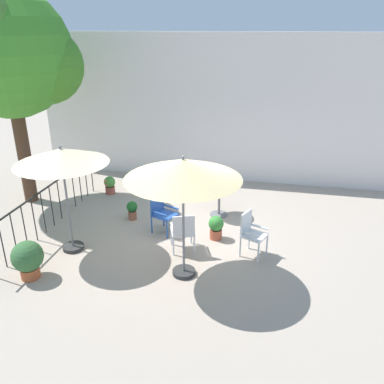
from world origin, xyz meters
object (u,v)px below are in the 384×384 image
object	(u,v)px
potted_plant_0	(132,209)
potted_plant_2	(110,185)
shade_tree	(10,52)
potted_plant_3	(28,258)
patio_chair_0	(162,210)
patio_chair_2	(251,231)
patio_umbrella_0	(183,170)
cafe_table_0	(219,196)
potted_plant_1	(216,227)
patio_umbrella_1	(61,158)
patio_chair_1	(183,230)

from	to	relation	value
potted_plant_0	potted_plant_2	distance (m)	1.82
shade_tree	potted_plant_3	size ratio (longest dim) A/B	7.08
shade_tree	potted_plant_3	bearing A→B (deg)	-58.94
shade_tree	potted_plant_0	distance (m)	4.70
patio_chair_0	potted_plant_2	xyz separation A→B (m)	(-2.04, 1.83, -0.26)
shade_tree	potted_plant_0	world-z (taller)	shade_tree
potted_plant_2	potted_plant_3	xyz separation A→B (m)	(0.11, -4.11, 0.15)
patio_chair_0	potted_plant_2	bearing A→B (deg)	138.16
shade_tree	patio_chair_0	distance (m)	5.20
shade_tree	patio_chair_2	distance (m)	6.98
potted_plant_0	patio_umbrella_0	bearing A→B (deg)	-48.95
cafe_table_0	potted_plant_3	world-z (taller)	potted_plant_3
potted_plant_1	potted_plant_2	bearing A→B (deg)	149.80
patio_chair_0	potted_plant_0	xyz separation A→B (m)	(-0.88, 0.43, -0.27)
patio_chair_2	potted_plant_3	size ratio (longest dim) A/B	1.25
potted_plant_1	potted_plant_2	world-z (taller)	potted_plant_1
cafe_table_0	potted_plant_2	size ratio (longest dim) A/B	1.58
potted_plant_2	patio_umbrella_0	bearing A→B (deg)	-49.46
patio_umbrella_1	patio_chair_0	world-z (taller)	patio_umbrella_1
cafe_table_0	potted_plant_3	size ratio (longest dim) A/B	1.06
patio_chair_2	potted_plant_1	bearing A→B (deg)	146.64
patio_chair_2	cafe_table_0	bearing A→B (deg)	117.50
potted_plant_0	potted_plant_3	bearing A→B (deg)	-111.21
potted_plant_0	potted_plant_3	world-z (taller)	potted_plant_3
patio_chair_2	potted_plant_0	distance (m)	3.12
patio_umbrella_0	potted_plant_0	world-z (taller)	patio_umbrella_0
cafe_table_0	potted_plant_0	size ratio (longest dim) A/B	1.71
patio_umbrella_0	patio_chair_2	size ratio (longest dim) A/B	2.51
patio_umbrella_1	patio_umbrella_0	bearing A→B (deg)	-9.46
patio_umbrella_0	potted_plant_1	xyz separation A→B (m)	(0.39, 1.48, -1.81)
patio_umbrella_0	cafe_table_0	xyz separation A→B (m)	(0.29, 2.68, -1.58)
cafe_table_0	potted_plant_3	bearing A→B (deg)	-132.40
patio_umbrella_0	patio_chair_0	distance (m)	2.39
shade_tree	patio_chair_0	world-z (taller)	shade_tree
patio_umbrella_1	potted_plant_3	distance (m)	1.99
cafe_table_0	patio_chair_1	size ratio (longest dim) A/B	0.91
shade_tree	patio_chair_1	world-z (taller)	shade_tree
patio_chair_2	potted_plant_3	distance (m)	4.31
patio_umbrella_1	patio_chair_0	xyz separation A→B (m)	(1.63, 1.16, -1.50)
cafe_table_0	patio_umbrella_1	bearing A→B (deg)	-141.00
cafe_table_0	patio_chair_1	world-z (taller)	patio_chair_1
cafe_table_0	shade_tree	bearing A→B (deg)	-178.95
shade_tree	potted_plant_2	world-z (taller)	shade_tree
cafe_table_0	patio_chair_0	bearing A→B (deg)	-136.46
potted_plant_1	patio_chair_1	bearing A→B (deg)	-131.31
patio_chair_0	potted_plant_1	size ratio (longest dim) A/B	1.76
patio_umbrella_0	patio_chair_2	world-z (taller)	patio_umbrella_0
shade_tree	cafe_table_0	bearing A→B (deg)	1.05
potted_plant_3	potted_plant_1	bearing A→B (deg)	34.42
patio_umbrella_0	potted_plant_1	distance (m)	2.38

